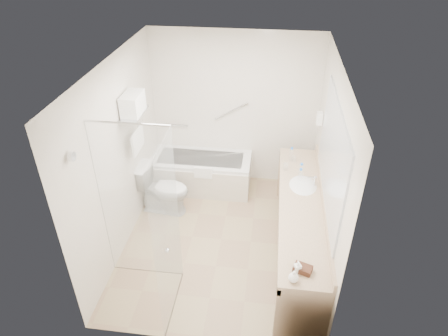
# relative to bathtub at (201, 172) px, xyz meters

# --- Properties ---
(floor) EXTENTS (3.20, 3.20, 0.00)m
(floor) POSITION_rel_bathtub_xyz_m (0.50, -1.24, -0.28)
(floor) COLOR tan
(floor) RESTS_ON ground
(ceiling) EXTENTS (2.60, 3.20, 0.10)m
(ceiling) POSITION_rel_bathtub_xyz_m (0.50, -1.24, 2.22)
(ceiling) COLOR white
(ceiling) RESTS_ON wall_back
(wall_back) EXTENTS (2.60, 0.10, 2.50)m
(wall_back) POSITION_rel_bathtub_xyz_m (0.50, 0.36, 0.97)
(wall_back) COLOR silver
(wall_back) RESTS_ON ground
(wall_front) EXTENTS (2.60, 0.10, 2.50)m
(wall_front) POSITION_rel_bathtub_xyz_m (0.50, -2.84, 0.97)
(wall_front) COLOR silver
(wall_front) RESTS_ON ground
(wall_left) EXTENTS (0.10, 3.20, 2.50)m
(wall_left) POSITION_rel_bathtub_xyz_m (-0.80, -1.24, 0.97)
(wall_left) COLOR silver
(wall_left) RESTS_ON ground
(wall_right) EXTENTS (0.10, 3.20, 2.50)m
(wall_right) POSITION_rel_bathtub_xyz_m (1.80, -1.24, 0.97)
(wall_right) COLOR silver
(wall_right) RESTS_ON ground
(bathtub) EXTENTS (1.60, 0.73, 0.59)m
(bathtub) POSITION_rel_bathtub_xyz_m (0.00, 0.00, 0.00)
(bathtub) COLOR silver
(bathtub) RESTS_ON floor
(grab_bar_short) EXTENTS (0.40, 0.03, 0.03)m
(grab_bar_short) POSITION_rel_bathtub_xyz_m (-0.45, 0.32, 0.67)
(grab_bar_short) COLOR silver
(grab_bar_short) RESTS_ON wall_back
(grab_bar_long) EXTENTS (0.53, 0.03, 0.33)m
(grab_bar_long) POSITION_rel_bathtub_xyz_m (0.45, 0.32, 0.97)
(grab_bar_long) COLOR silver
(grab_bar_long) RESTS_ON wall_back
(shower_enclosure) EXTENTS (0.96, 0.91, 2.11)m
(shower_enclosure) POSITION_rel_bathtub_xyz_m (-0.13, -2.16, 0.79)
(shower_enclosure) COLOR silver
(shower_enclosure) RESTS_ON floor
(towel_shelf) EXTENTS (0.24, 0.55, 0.81)m
(towel_shelf) POSITION_rel_bathtub_xyz_m (-0.67, -0.89, 1.48)
(towel_shelf) COLOR silver
(towel_shelf) RESTS_ON wall_left
(vanity_counter) EXTENTS (0.55, 2.70, 0.95)m
(vanity_counter) POSITION_rel_bathtub_xyz_m (1.52, -1.39, 0.36)
(vanity_counter) COLOR tan
(vanity_counter) RESTS_ON floor
(sink) EXTENTS (0.40, 0.52, 0.14)m
(sink) POSITION_rel_bathtub_xyz_m (1.55, -0.99, 0.54)
(sink) COLOR silver
(sink) RESTS_ON vanity_counter
(faucet) EXTENTS (0.03, 0.03, 0.14)m
(faucet) POSITION_rel_bathtub_xyz_m (1.70, -0.99, 0.65)
(faucet) COLOR silver
(faucet) RESTS_ON vanity_counter
(mirror) EXTENTS (0.02, 2.00, 1.20)m
(mirror) POSITION_rel_bathtub_xyz_m (1.79, -1.39, 1.27)
(mirror) COLOR #B7BDC4
(mirror) RESTS_ON wall_right
(hairdryer_unit) EXTENTS (0.08, 0.10, 0.18)m
(hairdryer_unit) POSITION_rel_bathtub_xyz_m (1.75, -0.19, 1.17)
(hairdryer_unit) COLOR white
(hairdryer_unit) RESTS_ON wall_right
(toilet) EXTENTS (0.82, 0.51, 0.76)m
(toilet) POSITION_rel_bathtub_xyz_m (-0.45, -0.68, 0.11)
(toilet) COLOR silver
(toilet) RESTS_ON floor
(amenity_basket) EXTENTS (0.21, 0.17, 0.06)m
(amenity_basket) POSITION_rel_bathtub_xyz_m (1.49, -2.50, 0.60)
(amenity_basket) COLOR #472619
(amenity_basket) RESTS_ON vanity_counter
(soap_bottle_a) EXTENTS (0.11, 0.15, 0.06)m
(soap_bottle_a) POSITION_rel_bathtub_xyz_m (1.44, -2.51, 0.61)
(soap_bottle_a) COLOR white
(soap_bottle_a) RESTS_ON vanity_counter
(soap_bottle_b) EXTENTS (0.14, 0.16, 0.10)m
(soap_bottle_b) POSITION_rel_bathtub_xyz_m (1.40, -2.64, 0.63)
(soap_bottle_b) COLOR white
(soap_bottle_b) RESTS_ON vanity_counter
(water_bottle_left) EXTENTS (0.07, 0.07, 0.21)m
(water_bottle_left) POSITION_rel_bathtub_xyz_m (1.40, -0.38, 0.67)
(water_bottle_left) COLOR silver
(water_bottle_left) RESTS_ON vanity_counter
(water_bottle_mid) EXTENTS (0.06, 0.06, 0.21)m
(water_bottle_mid) POSITION_rel_bathtub_xyz_m (1.51, -0.91, 0.67)
(water_bottle_mid) COLOR silver
(water_bottle_mid) RESTS_ON vanity_counter
(water_bottle_right) EXTENTS (0.07, 0.07, 0.22)m
(water_bottle_right) POSITION_rel_bathtub_xyz_m (1.52, -0.79, 0.67)
(water_bottle_right) COLOR silver
(water_bottle_right) RESTS_ON vanity_counter
(drinking_glass_near) EXTENTS (0.06, 0.06, 0.08)m
(drinking_glass_near) POSITION_rel_bathtub_xyz_m (1.45, -0.40, 0.61)
(drinking_glass_near) COLOR silver
(drinking_glass_near) RESTS_ON vanity_counter
(drinking_glass_far) EXTENTS (0.09, 0.09, 0.10)m
(drinking_glass_far) POSITION_rel_bathtub_xyz_m (1.32, -0.64, 0.62)
(drinking_glass_far) COLOR silver
(drinking_glass_far) RESTS_ON vanity_counter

